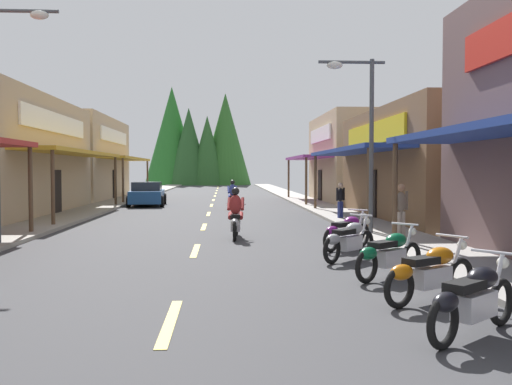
{
  "coord_description": "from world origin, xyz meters",
  "views": [
    {
      "loc": [
        0.75,
        0.57,
        2.09
      ],
      "look_at": [
        2.34,
        28.25,
        0.97
      ],
      "focal_mm": 39.0,
      "sensor_mm": 36.0,
      "label": 1
    }
  ],
  "objects_px": {
    "streetlamp_left": "(7,93)",
    "motorcycle_parked_right_3": "(389,253)",
    "pedestrian_browsing": "(401,207)",
    "motorcycle_parked_right_1": "(473,299)",
    "motorcycle_parked_right_5": "(347,231)",
    "rider_cruising_lead": "(236,217)",
    "motorcycle_parked_right_2": "(430,272)",
    "motorcycle_parked_right_4": "(349,239)",
    "rider_cruising_trailing": "(233,197)",
    "parked_car_curbside": "(147,194)",
    "pedestrian_by_shop": "(340,199)",
    "streetlamp_right": "(361,120)"
  },
  "relations": [
    {
      "from": "streetlamp_left",
      "to": "motorcycle_parked_right_5",
      "type": "relative_size",
      "value": 4.02
    },
    {
      "from": "motorcycle_parked_right_5",
      "to": "pedestrian_by_shop",
      "type": "distance_m",
      "value": 8.52
    },
    {
      "from": "streetlamp_left",
      "to": "pedestrian_browsing",
      "type": "height_order",
      "value": "streetlamp_left"
    },
    {
      "from": "motorcycle_parked_right_2",
      "to": "pedestrian_by_shop",
      "type": "xyz_separation_m",
      "value": [
        1.57,
        14.22,
        0.41
      ]
    },
    {
      "from": "motorcycle_parked_right_2",
      "to": "pedestrian_browsing",
      "type": "xyz_separation_m",
      "value": [
        2.05,
        7.8,
        0.48
      ]
    },
    {
      "from": "streetlamp_left",
      "to": "motorcycle_parked_right_4",
      "type": "relative_size",
      "value": 4.02
    },
    {
      "from": "motorcycle_parked_right_5",
      "to": "pedestrian_browsing",
      "type": "xyz_separation_m",
      "value": [
        2.07,
        1.94,
        0.48
      ]
    },
    {
      "from": "streetlamp_right",
      "to": "rider_cruising_trailing",
      "type": "xyz_separation_m",
      "value": [
        -3.84,
        12.08,
        -3.02
      ]
    },
    {
      "from": "pedestrian_browsing",
      "to": "parked_car_curbside",
      "type": "bearing_deg",
      "value": 179.8
    },
    {
      "from": "pedestrian_browsing",
      "to": "motorcycle_parked_right_1",
      "type": "bearing_deg",
      "value": -43.69
    },
    {
      "from": "rider_cruising_trailing",
      "to": "parked_car_curbside",
      "type": "height_order",
      "value": "rider_cruising_trailing"
    },
    {
      "from": "rider_cruising_trailing",
      "to": "motorcycle_parked_right_4",
      "type": "bearing_deg",
      "value": -173.23
    },
    {
      "from": "streetlamp_left",
      "to": "motorcycle_parked_right_3",
      "type": "xyz_separation_m",
      "value": [
        8.98,
        -4.87,
        -3.68
      ]
    },
    {
      "from": "motorcycle_parked_right_3",
      "to": "rider_cruising_trailing",
      "type": "xyz_separation_m",
      "value": [
        -2.73,
        18.83,
        0.17
      ]
    },
    {
      "from": "motorcycle_parked_right_1",
      "to": "motorcycle_parked_right_5",
      "type": "bearing_deg",
      "value": 50.59
    },
    {
      "from": "parked_car_curbside",
      "to": "motorcycle_parked_right_3",
      "type": "bearing_deg",
      "value": -164.29
    },
    {
      "from": "motorcycle_parked_right_1",
      "to": "motorcycle_parked_right_5",
      "type": "xyz_separation_m",
      "value": [
        0.12,
        7.69,
        0.0
      ]
    },
    {
      "from": "streetlamp_left",
      "to": "motorcycle_parked_right_3",
      "type": "height_order",
      "value": "streetlamp_left"
    },
    {
      "from": "pedestrian_browsing",
      "to": "motorcycle_parked_right_2",
      "type": "bearing_deg",
      "value": -45.58
    },
    {
      "from": "motorcycle_parked_right_3",
      "to": "motorcycle_parked_right_5",
      "type": "relative_size",
      "value": 1.07
    },
    {
      "from": "streetlamp_right",
      "to": "motorcycle_parked_right_1",
      "type": "height_order",
      "value": "streetlamp_right"
    },
    {
      "from": "pedestrian_browsing",
      "to": "parked_car_curbside",
      "type": "distance_m",
      "value": 19.22
    },
    {
      "from": "motorcycle_parked_right_4",
      "to": "rider_cruising_lead",
      "type": "distance_m",
      "value": 4.95
    },
    {
      "from": "motorcycle_parked_right_2",
      "to": "parked_car_curbside",
      "type": "bearing_deg",
      "value": 76.43
    },
    {
      "from": "rider_cruising_trailing",
      "to": "streetlamp_left",
      "type": "bearing_deg",
      "value": 154.29
    },
    {
      "from": "rider_cruising_lead",
      "to": "pedestrian_by_shop",
      "type": "height_order",
      "value": "same"
    },
    {
      "from": "streetlamp_right",
      "to": "pedestrian_by_shop",
      "type": "height_order",
      "value": "streetlamp_right"
    },
    {
      "from": "rider_cruising_lead",
      "to": "rider_cruising_trailing",
      "type": "bearing_deg",
      "value": 2.79
    },
    {
      "from": "motorcycle_parked_right_2",
      "to": "rider_cruising_trailing",
      "type": "height_order",
      "value": "rider_cruising_trailing"
    },
    {
      "from": "motorcycle_parked_right_5",
      "to": "parked_car_curbside",
      "type": "relative_size",
      "value": 0.36
    },
    {
      "from": "motorcycle_parked_right_2",
      "to": "motorcycle_parked_right_4",
      "type": "bearing_deg",
      "value": 63.65
    },
    {
      "from": "rider_cruising_lead",
      "to": "pedestrian_browsing",
      "type": "xyz_separation_m",
      "value": [
        4.95,
        -0.59,
        0.32
      ]
    },
    {
      "from": "motorcycle_parked_right_4",
      "to": "motorcycle_parked_right_1",
      "type": "bearing_deg",
      "value": -133.74
    },
    {
      "from": "motorcycle_parked_right_2",
      "to": "motorcycle_parked_right_4",
      "type": "xyz_separation_m",
      "value": [
        -0.36,
        4.14,
        0.0
      ]
    },
    {
      "from": "streetlamp_right",
      "to": "motorcycle_parked_right_4",
      "type": "height_order",
      "value": "streetlamp_right"
    },
    {
      "from": "streetlamp_left",
      "to": "rider_cruising_lead",
      "type": "distance_m",
      "value": 7.26
    },
    {
      "from": "motorcycle_parked_right_3",
      "to": "streetlamp_right",
      "type": "bearing_deg",
      "value": 41.55
    },
    {
      "from": "motorcycle_parked_right_2",
      "to": "motorcycle_parked_right_3",
      "type": "relative_size",
      "value": 1.09
    },
    {
      "from": "motorcycle_parked_right_4",
      "to": "motorcycle_parked_right_5",
      "type": "bearing_deg",
      "value": 33.38
    },
    {
      "from": "pedestrian_by_shop",
      "to": "streetlamp_left",
      "type": "bearing_deg",
      "value": -99.23
    },
    {
      "from": "pedestrian_by_shop",
      "to": "motorcycle_parked_right_5",
      "type": "bearing_deg",
      "value": -54.91
    },
    {
      "from": "rider_cruising_trailing",
      "to": "motorcycle_parked_right_1",
      "type": "bearing_deg",
      "value": -174.89
    },
    {
      "from": "motorcycle_parked_right_1",
      "to": "rider_cruising_trailing",
      "type": "relative_size",
      "value": 0.81
    },
    {
      "from": "motorcycle_parked_right_4",
      "to": "rider_cruising_lead",
      "type": "xyz_separation_m",
      "value": [
        -2.54,
        4.24,
        0.17
      ]
    },
    {
      "from": "streetlamp_right",
      "to": "pedestrian_browsing",
      "type": "relative_size",
      "value": 3.3
    },
    {
      "from": "streetlamp_right",
      "to": "motorcycle_parked_right_4",
      "type": "distance_m",
      "value": 5.73
    },
    {
      "from": "motorcycle_parked_right_3",
      "to": "rider_cruising_lead",
      "type": "bearing_deg",
      "value": 74.6
    },
    {
      "from": "rider_cruising_lead",
      "to": "pedestrian_browsing",
      "type": "bearing_deg",
      "value": -93.56
    },
    {
      "from": "motorcycle_parked_right_4",
      "to": "motorcycle_parked_right_5",
      "type": "relative_size",
      "value": 1.0
    },
    {
      "from": "motorcycle_parked_right_1",
      "to": "motorcycle_parked_right_3",
      "type": "relative_size",
      "value": 1.01
    }
  ]
}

